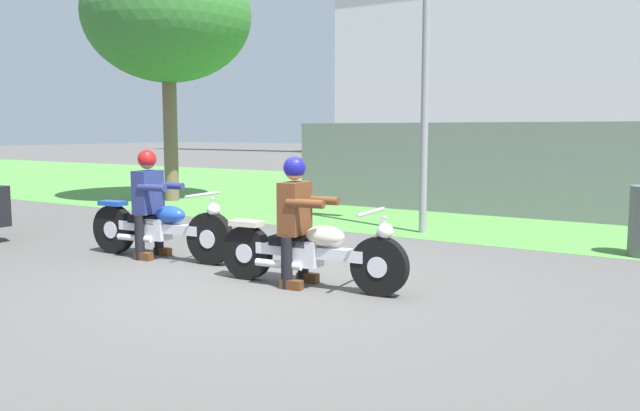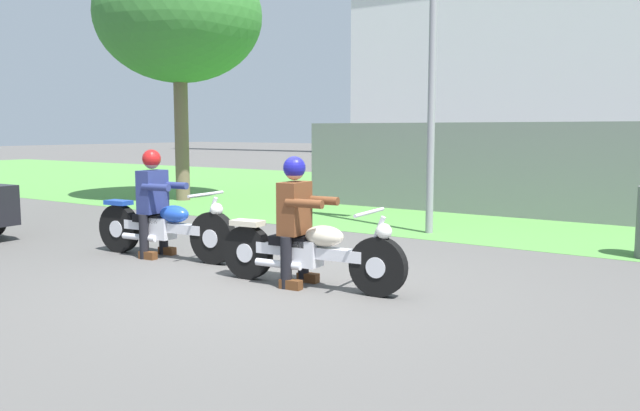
{
  "view_description": "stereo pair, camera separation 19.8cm",
  "coord_description": "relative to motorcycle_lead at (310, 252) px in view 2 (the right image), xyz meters",
  "views": [
    {
      "loc": [
        4.19,
        -5.42,
        1.66
      ],
      "look_at": [
        0.45,
        0.39,
        0.85
      ],
      "focal_mm": 36.48,
      "sensor_mm": 36.0,
      "label": 1
    },
    {
      "loc": [
        4.36,
        -5.32,
        1.66
      ],
      "look_at": [
        0.45,
        0.39,
        0.85
      ],
      "focal_mm": 36.48,
      "sensor_mm": 36.0,
      "label": 2
    }
  ],
  "objects": [
    {
      "name": "rider_lead",
      "position": [
        -0.17,
        -0.01,
        0.43
      ],
      "size": [
        0.57,
        0.49,
        1.38
      ],
      "rotation": [
        0.0,
        0.0,
        0.09
      ],
      "color": "black",
      "rests_on": "ground"
    },
    {
      "name": "ground",
      "position": [
        -0.46,
        -0.19,
        -0.38
      ],
      "size": [
        120.0,
        120.0,
        0.0
      ],
      "primitive_type": "plane",
      "color": "#565451"
    },
    {
      "name": "motorcycle_follow",
      "position": [
        -2.47,
        0.23,
        0.02
      ],
      "size": [
        2.26,
        0.66,
        0.88
      ],
      "rotation": [
        0.0,
        0.0,
        0.09
      ],
      "color": "black",
      "rests_on": "ground"
    },
    {
      "name": "motorcycle_lead",
      "position": [
        0.0,
        0.0,
        0.0
      ],
      "size": [
        2.19,
        0.66,
        0.86
      ],
      "rotation": [
        0.0,
        0.0,
        0.09
      ],
      "color": "black",
      "rests_on": "ground"
    },
    {
      "name": "rider_follow",
      "position": [
        -2.64,
        0.21,
        0.44
      ],
      "size": [
        0.57,
        0.49,
        1.4
      ],
      "rotation": [
        0.0,
        0.0,
        0.09
      ],
      "color": "black",
      "rests_on": "ground"
    },
    {
      "name": "fence_segment",
      "position": [
        -1.13,
        6.65,
        0.52
      ],
      "size": [
        7.0,
        0.06,
        1.8
      ],
      "primitive_type": "cube",
      "color": "slate",
      "rests_on": "ground"
    },
    {
      "name": "grass_verge",
      "position": [
        -0.46,
        9.4,
        -0.37
      ],
      "size": [
        60.0,
        12.0,
        0.01
      ],
      "primitive_type": "cube",
      "color": "#549342",
      "rests_on": "ground"
    },
    {
      "name": "tree_roadside",
      "position": [
        -7.42,
        5.3,
        3.87
      ],
      "size": [
        3.82,
        3.82,
        5.8
      ],
      "color": "brown",
      "rests_on": "ground"
    }
  ]
}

